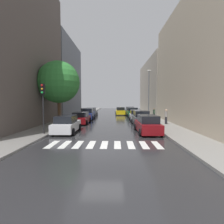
{
  "coord_description": "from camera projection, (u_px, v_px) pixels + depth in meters",
  "views": [
    {
      "loc": [
        0.78,
        -10.78,
        3.03
      ],
      "look_at": [
        0.13,
        20.71,
        1.02
      ],
      "focal_mm": 29.05,
      "sensor_mm": 36.0,
      "label": 1
    }
  ],
  "objects": [
    {
      "name": "building_left_mid",
      "position": [
        59.0,
        79.0,
        37.76
      ],
      "size": [
        6.0,
        16.14,
        15.09
      ],
      "primitive_type": "cube",
      "color": "slate",
      "rests_on": "ground"
    },
    {
      "name": "building_right_near",
      "position": [
        206.0,
        64.0,
        20.42
      ],
      "size": [
        6.0,
        21.15,
        14.27
      ],
      "primitive_type": "cube",
      "color": "#B2A38C",
      "rests_on": "ground"
    },
    {
      "name": "crosswalk_stripes",
      "position": [
        104.0,
        145.0,
        12.4
      ],
      "size": [
        7.65,
        2.2,
        0.01
      ],
      "color": "silver",
      "rests_on": "ground"
    },
    {
      "name": "street_tree_left",
      "position": [
        59.0,
        82.0,
        21.8
      ],
      "size": [
        5.05,
        5.05,
        7.62
      ],
      "color": "#513823",
      "rests_on": "sidewalk_left"
    },
    {
      "name": "traffic_light_left_corner",
      "position": [
        43.0,
        97.0,
        15.46
      ],
      "size": [
        0.3,
        0.42,
        4.3
      ],
      "color": "black",
      "rests_on": "sidewalk_left"
    },
    {
      "name": "ground_plane",
      "position": [
        112.0,
        116.0,
        34.91
      ],
      "size": [
        28.0,
        72.0,
        0.04
      ],
      "primitive_type": "cube",
      "color": "#272729"
    },
    {
      "name": "pedestrian_near_tree",
      "position": [
        166.0,
        116.0,
        22.15
      ],
      "size": [
        0.36,
        0.36,
        1.82
      ],
      "rotation": [
        0.0,
        0.0,
        3.59
      ],
      "color": "black",
      "rests_on": "sidewalk_right"
    },
    {
      "name": "parked_car_right_fourth",
      "position": [
        132.0,
        112.0,
        34.28
      ],
      "size": [
        2.3,
        4.26,
        1.67
      ],
      "rotation": [
        0.0,
        0.0,
        1.61
      ],
      "color": "#0C4C2D",
      "rests_on": "ground"
    },
    {
      "name": "lamp_post_right",
      "position": [
        149.0,
        92.0,
        26.1
      ],
      "size": [
        0.6,
        0.28,
        7.26
      ],
      "color": "#595B60",
      "rests_on": "sidewalk_right"
    },
    {
      "name": "sidewalk_right",
      "position": [
        145.0,
        116.0,
        34.77
      ],
      "size": [
        3.0,
        72.0,
        0.15
      ],
      "primitive_type": "cube",
      "color": "gray",
      "rests_on": "ground"
    },
    {
      "name": "parked_car_right_nearest",
      "position": [
        148.0,
        125.0,
        16.83
      ],
      "size": [
        2.11,
        4.82,
        1.68
      ],
      "rotation": [
        0.0,
        0.0,
        1.59
      ],
      "color": "maroon",
      "rests_on": "ground"
    },
    {
      "name": "parked_car_left_second",
      "position": [
        81.0,
        118.0,
        23.71
      ],
      "size": [
        2.14,
        4.64,
        1.53
      ],
      "rotation": [
        0.0,
        0.0,
        1.57
      ],
      "color": "maroon",
      "rests_on": "ground"
    },
    {
      "name": "sidewalk_left",
      "position": [
        78.0,
        116.0,
        35.04
      ],
      "size": [
        3.0,
        72.0,
        0.15
      ],
      "primitive_type": "cube",
      "color": "gray",
      "rests_on": "ground"
    },
    {
      "name": "parked_car_left_third",
      "position": [
        88.0,
        114.0,
        29.31
      ],
      "size": [
        2.2,
        4.82,
        1.81
      ],
      "rotation": [
        0.0,
        0.0,
        1.59
      ],
      "color": "navy",
      "rests_on": "ground"
    },
    {
      "name": "parked_car_left_nearest",
      "position": [
        67.0,
        124.0,
        17.09
      ],
      "size": [
        2.06,
        4.52,
        1.63
      ],
      "rotation": [
        0.0,
        0.0,
        1.58
      ],
      "color": "silver",
      "rests_on": "ground"
    },
    {
      "name": "parked_car_left_fourth",
      "position": [
        91.0,
        112.0,
        34.58
      ],
      "size": [
        2.16,
        4.84,
        1.69
      ],
      "rotation": [
        0.0,
        0.0,
        1.55
      ],
      "color": "#474C51",
      "rests_on": "ground"
    },
    {
      "name": "parked_car_right_fifth",
      "position": [
        130.0,
        111.0,
        40.19
      ],
      "size": [
        2.24,
        4.09,
        1.64
      ],
      "rotation": [
        0.0,
        0.0,
        1.61
      ],
      "color": "#474C51",
      "rests_on": "ground"
    },
    {
      "name": "building_left_near",
      "position": [
        11.0,
        45.0,
        20.22
      ],
      "size": [
        6.0,
        17.97,
        18.45
      ],
      "primitive_type": "cube",
      "color": "#564C47",
      "rests_on": "ground"
    },
    {
      "name": "parked_car_right_third",
      "position": [
        136.0,
        115.0,
        27.71
      ],
      "size": [
        2.12,
        4.1,
        1.58
      ],
      "rotation": [
        0.0,
        0.0,
        1.56
      ],
      "color": "#B2B7BF",
      "rests_on": "ground"
    },
    {
      "name": "parked_car_right_second",
      "position": [
        141.0,
        118.0,
        22.15
      ],
      "size": [
        2.13,
        4.11,
        1.79
      ],
      "rotation": [
        0.0,
        0.0,
        1.6
      ],
      "color": "#474C51",
      "rests_on": "ground"
    },
    {
      "name": "building_right_mid",
      "position": [
        159.0,
        88.0,
        42.73
      ],
      "size": [
        6.0,
        21.86,
        12.16
      ],
      "primitive_type": "cube",
      "color": "#9E9384",
      "rests_on": "ground"
    },
    {
      "name": "pedestrian_foreground",
      "position": [
        154.0,
        113.0,
        28.49
      ],
      "size": [
        0.36,
        0.36,
        1.68
      ],
      "rotation": [
        0.0,
        0.0,
        2.76
      ],
      "color": "black",
      "rests_on": "sidewalk_right"
    },
    {
      "name": "taxi_midroad",
      "position": [
        120.0,
        111.0,
        38.43
      ],
      "size": [
        2.12,
        4.5,
        1.81
      ],
      "rotation": [
        0.0,
        0.0,
        1.58
      ],
      "color": "yellow",
      "rests_on": "ground"
    }
  ]
}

